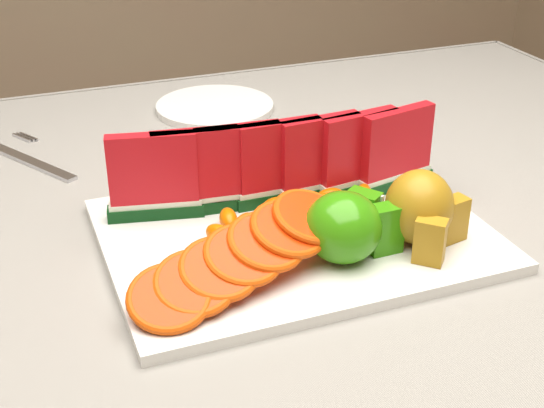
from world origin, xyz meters
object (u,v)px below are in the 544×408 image
platter (295,235)px  apple_cluster (348,226)px  fork (31,159)px  side_plate (215,107)px  pear_cluster (422,210)px

platter → apple_cluster: 0.08m
platter → fork: (-0.25, 0.31, -0.00)m
platter → side_plate: size_ratio=1.93×
platter → apple_cluster: size_ratio=3.38×
platter → fork: bearing=128.2°
apple_cluster → side_plate: size_ratio=0.57×
apple_cluster → pear_cluster: size_ratio=1.14×
apple_cluster → fork: size_ratio=0.64×
platter → fork: 0.40m
pear_cluster → side_plate: (-0.07, 0.48, -0.05)m
side_plate → pear_cluster: bearing=-81.2°
fork → side_plate: bearing=18.6°
platter → fork: platter is taller
pear_cluster → fork: pear_cluster is taller
platter → side_plate: bearing=84.9°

